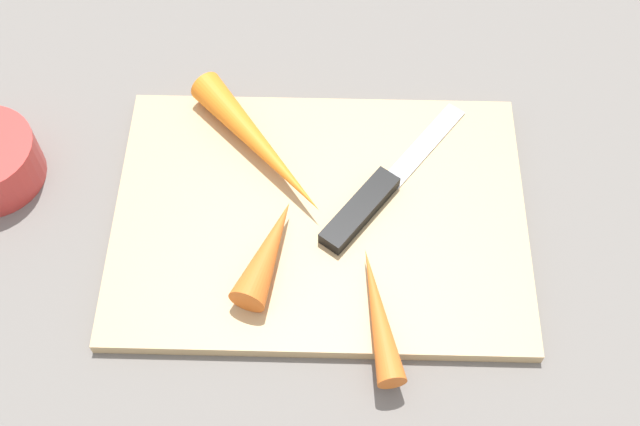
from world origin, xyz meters
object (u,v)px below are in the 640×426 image
object	(u,v)px
carrot_shortest	(269,251)
carrot_medium	(378,313)
carrot_longest	(259,145)
knife	(369,205)
cutting_board	(320,217)

from	to	relation	value
carrot_shortest	carrot_medium	bearing A→B (deg)	-102.89
carrot_longest	knife	bearing A→B (deg)	21.70
cutting_board	knife	distance (m)	0.04
carrot_shortest	cutting_board	bearing A→B (deg)	-23.47
knife	carrot_longest	bearing A→B (deg)	97.52
knife	carrot_longest	xyz separation A→B (m)	(-0.10, 0.06, 0.01)
cutting_board	carrot_longest	world-z (taller)	carrot_longest
knife	carrot_longest	size ratio (longest dim) A/B	0.97
carrot_longest	carrot_shortest	xyz separation A→B (m)	(0.01, -0.11, -0.00)
cutting_board	carrot_medium	distance (m)	0.11
carrot_medium	carrot_longest	world-z (taller)	carrot_longest
cutting_board	knife	world-z (taller)	knife
cutting_board	carrot_shortest	xyz separation A→B (m)	(-0.04, -0.05, 0.02)
cutting_board	carrot_shortest	distance (m)	0.07
carrot_longest	carrot_shortest	bearing A→B (deg)	-31.36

